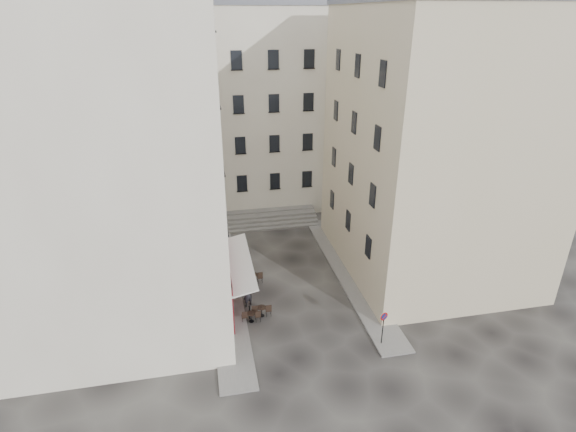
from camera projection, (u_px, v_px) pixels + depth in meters
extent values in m
plane|color=black|center=(297.00, 303.00, 29.60)|extent=(90.00, 90.00, 0.00)
cube|color=slate|center=(224.00, 278.00, 32.34)|extent=(2.00, 22.00, 0.12)
cube|color=slate|center=(348.00, 272.00, 33.07)|extent=(2.00, 18.00, 0.12)
cube|color=beige|center=(112.00, 153.00, 26.25)|extent=(12.00, 16.00, 20.00)
cube|color=#C5B893|center=(436.00, 148.00, 30.90)|extent=(12.00, 14.00, 18.00)
cube|color=beige|center=(244.00, 110.00, 42.66)|extent=(18.00, 10.00, 18.00)
cube|color=slate|center=(240.00, 2.00, 38.81)|extent=(18.20, 10.20, 0.60)
cube|color=#470A0D|center=(227.00, 280.00, 28.97)|extent=(0.25, 7.00, 3.50)
cube|color=black|center=(228.00, 284.00, 29.13)|extent=(0.06, 3.85, 2.00)
cube|color=white|center=(239.00, 262.00, 28.63)|extent=(1.58, 7.30, 0.41)
cube|color=slate|center=(268.00, 225.00, 40.18)|extent=(9.00, 1.80, 0.20)
cube|color=slate|center=(268.00, 221.00, 40.50)|extent=(9.00, 1.80, 0.20)
cube|color=slate|center=(267.00, 217.00, 40.82)|extent=(9.00, 1.80, 0.20)
cube|color=slate|center=(266.00, 213.00, 41.14)|extent=(9.00, 1.80, 0.20)
cylinder|color=black|center=(250.00, 312.00, 27.94)|extent=(0.10, 0.10, 0.90)
sphere|color=black|center=(249.00, 306.00, 27.74)|extent=(0.12, 0.12, 0.12)
cylinder|color=black|center=(244.00, 282.00, 31.06)|extent=(0.10, 0.10, 0.90)
sphere|color=black|center=(243.00, 277.00, 30.87)|extent=(0.12, 0.12, 0.12)
cylinder|color=black|center=(238.00, 258.00, 34.19)|extent=(0.10, 0.10, 0.90)
sphere|color=black|center=(238.00, 252.00, 33.99)|extent=(0.12, 0.12, 0.12)
cylinder|color=black|center=(383.00, 329.00, 25.45)|extent=(0.06, 0.06, 2.21)
cylinder|color=red|center=(384.00, 316.00, 25.08)|extent=(0.50, 0.17, 0.51)
cylinder|color=navy|center=(384.00, 317.00, 25.06)|extent=(0.36, 0.13, 0.37)
cube|color=red|center=(384.00, 317.00, 25.03)|extent=(0.29, 0.11, 0.30)
cylinder|color=black|center=(251.00, 321.00, 27.76)|extent=(0.33, 0.33, 0.02)
cylinder|color=black|center=(251.00, 317.00, 27.64)|extent=(0.05, 0.05, 0.64)
cylinder|color=black|center=(251.00, 313.00, 27.52)|extent=(0.55, 0.55, 0.04)
cube|color=black|center=(258.00, 316.00, 27.70)|extent=(0.35, 0.35, 0.82)
cube|color=black|center=(244.00, 317.00, 27.63)|extent=(0.35, 0.35, 0.82)
cylinder|color=black|center=(262.00, 316.00, 28.27)|extent=(0.35, 0.35, 0.02)
cylinder|color=black|center=(262.00, 311.00, 28.14)|extent=(0.05, 0.05, 0.67)
cylinder|color=black|center=(261.00, 307.00, 28.02)|extent=(0.58, 0.58, 0.04)
cube|color=black|center=(268.00, 310.00, 28.20)|extent=(0.36, 0.36, 0.86)
cube|color=black|center=(255.00, 311.00, 28.13)|extent=(0.36, 0.36, 0.86)
cylinder|color=black|center=(245.00, 292.00, 30.72)|extent=(0.34, 0.34, 0.02)
cylinder|color=black|center=(245.00, 288.00, 30.59)|extent=(0.05, 0.05, 0.65)
cylinder|color=black|center=(245.00, 284.00, 30.47)|extent=(0.56, 0.56, 0.04)
cube|color=black|center=(251.00, 286.00, 30.65)|extent=(0.35, 0.35, 0.84)
cube|color=black|center=(238.00, 287.00, 30.58)|extent=(0.35, 0.35, 0.84)
cylinder|color=black|center=(254.00, 282.00, 31.76)|extent=(0.35, 0.35, 0.02)
cylinder|color=black|center=(254.00, 278.00, 31.63)|extent=(0.05, 0.05, 0.68)
cylinder|color=black|center=(254.00, 275.00, 31.50)|extent=(0.59, 0.59, 0.04)
cube|color=black|center=(260.00, 277.00, 31.69)|extent=(0.37, 0.37, 0.88)
cube|color=black|center=(247.00, 278.00, 31.61)|extent=(0.37, 0.37, 0.88)
cylinder|color=black|center=(240.00, 268.00, 33.57)|extent=(0.34, 0.34, 0.02)
cylinder|color=black|center=(240.00, 264.00, 33.44)|extent=(0.05, 0.05, 0.66)
cylinder|color=black|center=(240.00, 261.00, 33.32)|extent=(0.56, 0.56, 0.04)
cube|color=black|center=(246.00, 263.00, 33.50)|extent=(0.36, 0.36, 0.85)
cube|color=black|center=(234.00, 264.00, 33.43)|extent=(0.36, 0.36, 0.85)
imported|color=black|center=(248.00, 293.00, 28.98)|extent=(0.82, 0.73, 1.88)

